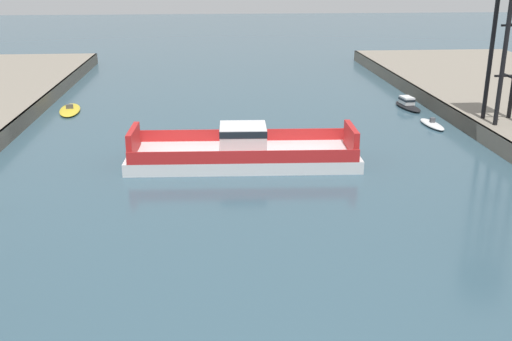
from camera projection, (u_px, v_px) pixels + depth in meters
name	position (u px, v px, depth m)	size (l,w,h in m)	color
chain_ferry	(243.00, 152.00, 53.06)	(20.52, 7.73, 3.47)	silver
moored_boat_near_left	(432.00, 124.00, 65.40)	(1.90, 5.23, 0.96)	white
moored_boat_near_right	(70.00, 110.00, 71.99)	(3.33, 7.35, 0.88)	yellow
moored_boat_far_left	(407.00, 104.00, 73.68)	(2.50, 6.15, 1.36)	black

